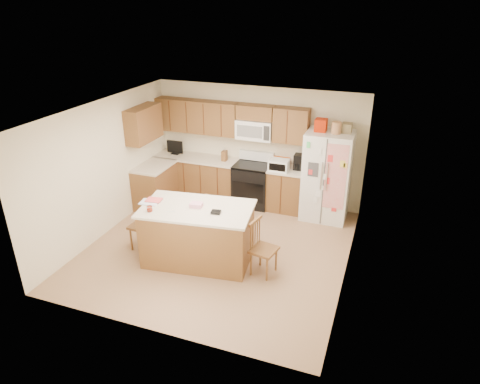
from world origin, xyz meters
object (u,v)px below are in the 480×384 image
at_px(stove, 253,184).
at_px(island, 198,234).
at_px(windsor_chair_left, 144,225).
at_px(windsor_chair_back, 219,219).
at_px(refrigerator, 327,175).
at_px(windsor_chair_right, 263,249).

bearing_deg(stove, island, -94.20).
xyz_separation_m(windsor_chair_left, windsor_chair_back, (1.15, 0.70, -0.01)).
distance_m(refrigerator, windsor_chair_back, 2.36).
height_order(refrigerator, windsor_chair_back, refrigerator).
relative_size(island, windsor_chair_right, 2.08).
height_order(island, windsor_chair_left, island).
xyz_separation_m(island, windsor_chair_right, (1.14, 0.01, -0.06)).
bearing_deg(windsor_chair_right, refrigerator, 75.28).
height_order(stove, windsor_chair_left, stove).
relative_size(stove, refrigerator, 0.55).
relative_size(windsor_chair_back, windsor_chair_right, 1.00).
distance_m(stove, windsor_chair_left, 2.68).
relative_size(stove, windsor_chair_right, 1.20).
height_order(refrigerator, windsor_chair_left, refrigerator).
xyz_separation_m(stove, windsor_chair_left, (-1.24, -2.37, -0.02)).
bearing_deg(stove, refrigerator, -2.30).
relative_size(island, windsor_chair_left, 2.03).
bearing_deg(stove, windsor_chair_back, -93.16).
bearing_deg(refrigerator, windsor_chair_back, -136.05).
xyz_separation_m(windsor_chair_left, windsor_chair_right, (2.21, -0.01, -0.01)).
distance_m(stove, refrigerator, 1.63).
distance_m(stove, windsor_chair_right, 2.57).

